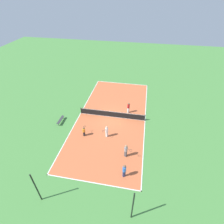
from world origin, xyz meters
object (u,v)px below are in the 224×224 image
(player_near_white, at_px, (107,131))
(tennis_ball_far_baseline, at_px, (112,95))
(player_near_blue, at_px, (124,170))
(tennis_ball_midcourt, at_px, (120,124))
(bench, at_px, (61,120))
(player_coach_red, at_px, (128,107))
(tennis_ball_right_alley, at_px, (145,87))
(fence_post_back_right, at_px, (36,188))
(tennis_net, at_px, (112,114))
(player_center_orange, at_px, (84,131))
(player_baseline_gray, at_px, (126,150))
(fence_post_back_left, at_px, (133,206))

(player_near_white, xyz_separation_m, tennis_ball_far_baseline, (1.20, -10.14, -0.95))
(player_near_blue, distance_m, tennis_ball_midcourt, 8.27)
(player_near_blue, bearing_deg, bench, -64.94)
(bench, height_order, player_coach_red, player_coach_red)
(player_near_white, distance_m, tennis_ball_midcourt, 3.17)
(tennis_ball_right_alley, xyz_separation_m, fence_post_back_right, (8.72, 23.47, 1.90))
(tennis_net, height_order, tennis_ball_right_alley, tennis_net)
(player_center_orange, distance_m, tennis_ball_right_alley, 16.48)
(player_coach_red, relative_size, tennis_ball_far_baseline, 25.76)
(player_near_blue, relative_size, tennis_ball_midcourt, 26.68)
(player_baseline_gray, relative_size, player_near_blue, 0.99)
(bench, bearing_deg, fence_post_back_left, 46.01)
(player_center_orange, relative_size, player_coach_red, 0.78)
(tennis_ball_far_baseline, bearing_deg, tennis_ball_midcourt, 108.93)
(player_center_orange, height_order, fence_post_back_right, fence_post_back_right)
(player_coach_red, bearing_deg, bench, 143.06)
(player_baseline_gray, bearing_deg, tennis_ball_right_alley, 108.69)
(tennis_net, distance_m, fence_post_back_left, 13.99)
(player_near_white, relative_size, fence_post_back_right, 0.44)
(fence_post_back_right, bearing_deg, player_near_white, -115.02)
(fence_post_back_right, bearing_deg, bench, -75.25)
(fence_post_back_left, xyz_separation_m, fence_post_back_right, (8.32, 0.00, 0.00))
(player_coach_red, relative_size, tennis_ball_right_alley, 25.76)
(tennis_net, distance_m, player_near_blue, 9.99)
(player_coach_red, xyz_separation_m, fence_post_back_left, (-1.92, 14.78, 0.92))
(player_baseline_gray, xyz_separation_m, tennis_ball_far_baseline, (3.99, -12.87, -1.01))
(player_center_orange, bearing_deg, fence_post_back_left, -147.38)
(player_near_white, xyz_separation_m, player_coach_red, (-2.14, -5.67, 0.02))
(bench, distance_m, player_baseline_gray, 10.83)
(player_center_orange, bearing_deg, player_near_white, -89.09)
(tennis_net, xyz_separation_m, player_near_white, (-0.09, 4.17, 0.47))
(player_near_blue, height_order, fence_post_back_right, fence_post_back_right)
(tennis_net, relative_size, player_baseline_gray, 5.36)
(tennis_net, height_order, player_near_blue, player_near_blue)
(tennis_net, relative_size, tennis_ball_far_baseline, 142.00)
(player_baseline_gray, height_order, player_near_blue, player_near_blue)
(fence_post_back_left, bearing_deg, tennis_ball_right_alley, -90.97)
(player_near_blue, bearing_deg, player_coach_red, -115.90)
(tennis_ball_right_alley, bearing_deg, tennis_net, 65.90)
(player_center_orange, relative_size, tennis_ball_right_alley, 20.13)
(player_coach_red, bearing_deg, player_center_orange, 169.49)
(bench, bearing_deg, player_baseline_gray, 66.06)
(tennis_net, height_order, player_coach_red, player_coach_red)
(tennis_net, bearing_deg, player_near_white, 91.26)
(player_coach_red, distance_m, tennis_ball_far_baseline, 5.67)
(tennis_ball_far_baseline, bearing_deg, tennis_ball_right_alley, -143.37)
(player_near_white, bearing_deg, fence_post_back_left, 58.21)
(tennis_net, distance_m, tennis_ball_right_alley, 11.17)
(player_coach_red, bearing_deg, tennis_net, 153.39)
(tennis_ball_midcourt, bearing_deg, player_near_blue, 101.20)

